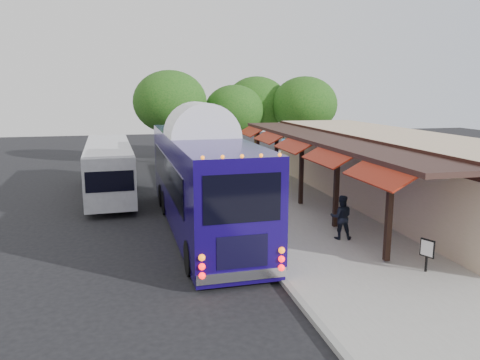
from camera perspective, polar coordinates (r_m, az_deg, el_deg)
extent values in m
plane|color=black|center=(18.55, 0.69, -7.08)|extent=(90.00, 90.00, 0.00)
cube|color=#9E9B93|center=(23.74, 10.14, -3.02)|extent=(10.00, 40.00, 0.15)
cube|color=gray|center=(22.28, -1.66, -3.77)|extent=(0.20, 40.00, 0.16)
cube|color=tan|center=(24.98, 17.67, 1.37)|extent=(5.00, 20.00, 3.60)
cube|color=black|center=(23.59, 12.60, 4.76)|extent=(0.06, 20.00, 0.60)
cube|color=#331E19|center=(23.13, 10.19, 4.98)|extent=(2.60, 20.00, 0.18)
cube|color=black|center=(15.87, 17.71, -3.94)|extent=(0.18, 0.18, 3.16)
cube|color=maroon|center=(15.38, 16.62, 0.78)|extent=(1.00, 3.20, 0.57)
cube|color=black|center=(19.31, 11.66, -1.04)|extent=(0.18, 0.18, 3.16)
cube|color=maroon|center=(18.90, 10.63, 2.89)|extent=(1.00, 3.20, 0.57)
cube|color=black|center=(22.93, 7.48, 0.99)|extent=(0.18, 0.18, 3.16)
cube|color=maroon|center=(22.59, 6.54, 4.31)|extent=(1.00, 3.20, 0.57)
cube|color=black|center=(26.66, 4.46, 2.45)|extent=(0.18, 0.18, 3.16)
cube|color=maroon|center=(26.36, 3.61, 5.31)|extent=(1.00, 3.20, 0.57)
cube|color=black|center=(30.46, 2.18, 3.54)|extent=(0.18, 0.18, 3.16)
cube|color=maroon|center=(30.20, 1.40, 6.05)|extent=(1.00, 3.20, 0.57)
sphere|color=#1A5E94|center=(17.55, 15.77, 1.15)|extent=(0.26, 0.26, 0.26)
sphere|color=#1A5E94|center=(22.00, 9.49, 3.34)|extent=(0.26, 0.26, 0.26)
sphere|color=#1A5E94|center=(26.65, 5.36, 4.76)|extent=(0.26, 0.26, 0.26)
cube|color=#150759|center=(19.39, -4.70, 0.36)|extent=(3.11, 13.03, 3.40)
cube|color=#150759|center=(19.82, -4.62, -4.94)|extent=(3.05, 12.90, 0.38)
ellipsoid|color=white|center=(19.16, -4.78, 5.31)|extent=(3.11, 12.78, 0.61)
cube|color=black|center=(13.03, -0.46, -2.32)|extent=(2.26, 0.09, 1.40)
cube|color=silver|center=(13.81, -0.51, -11.58)|extent=(2.70, 0.27, 0.30)
sphere|color=#FF0C0C|center=(13.42, -5.45, -11.02)|extent=(0.19, 0.19, 0.19)
sphere|color=#FF0C0C|center=(13.91, 4.41, -10.20)|extent=(0.19, 0.19, 0.19)
cylinder|color=black|center=(14.95, -6.53, -9.41)|extent=(0.36, 1.13, 1.12)
cylinder|color=black|center=(15.41, 2.83, -8.71)|extent=(0.36, 1.13, 1.12)
cylinder|color=black|center=(23.63, -9.14, -1.84)|extent=(0.36, 1.13, 1.12)
cylinder|color=black|center=(23.93, -3.17, -1.55)|extent=(0.36, 1.13, 1.12)
cube|color=gray|center=(26.66, -15.68, 1.52)|extent=(2.80, 10.77, 2.46)
cube|color=black|center=(26.71, -18.21, 1.85)|extent=(0.44, 9.07, 0.93)
cube|color=black|center=(26.60, -13.19, 2.08)|extent=(0.44, 9.07, 0.93)
cube|color=silver|center=(26.49, -15.82, 4.23)|extent=(2.75, 10.56, 0.09)
cylinder|color=black|center=(23.30, -18.51, -2.76)|extent=(0.30, 0.90, 0.89)
cylinder|color=black|center=(23.18, -13.25, -2.54)|extent=(0.30, 0.90, 0.89)
cylinder|color=black|center=(30.07, -17.37, 0.32)|extent=(0.30, 0.90, 0.89)
cylinder|color=black|center=(29.98, -13.30, 0.50)|extent=(0.30, 0.90, 0.89)
imported|color=black|center=(21.67, 2.58, -1.38)|extent=(0.76, 0.56, 1.92)
imported|color=black|center=(18.16, 12.24, -4.45)|extent=(0.99, 0.87, 1.69)
imported|color=black|center=(23.31, 0.04, -0.59)|extent=(1.17, 0.75, 1.85)
imported|color=black|center=(25.53, 2.65, 0.34)|extent=(1.17, 0.70, 1.77)
cube|color=black|center=(15.82, 21.81, -8.55)|extent=(0.08, 0.08, 1.05)
cube|color=black|center=(15.74, 21.88, -7.72)|extent=(0.23, 0.45, 0.57)
cube|color=white|center=(15.73, 21.79, -7.74)|extent=(0.17, 0.37, 0.48)
cylinder|color=#382314|center=(38.16, -0.71, 4.42)|extent=(0.36, 0.36, 2.77)
ellipsoid|color=#164812|center=(37.95, -0.72, 8.48)|extent=(4.78, 4.78, 4.06)
cylinder|color=#382314|center=(40.50, 2.00, 5.03)|extent=(0.36, 0.36, 3.09)
ellipsoid|color=#164812|center=(40.30, 2.02, 9.31)|extent=(5.34, 5.34, 4.54)
cylinder|color=#382314|center=(39.03, 7.75, 4.70)|extent=(0.36, 0.36, 3.07)
ellipsoid|color=#164812|center=(38.82, 7.86, 9.11)|extent=(5.31, 5.31, 4.51)
cylinder|color=#382314|center=(36.84, -8.37, 4.45)|extent=(0.36, 0.36, 3.26)
ellipsoid|color=#164812|center=(36.62, -8.51, 9.41)|extent=(5.63, 5.63, 4.78)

